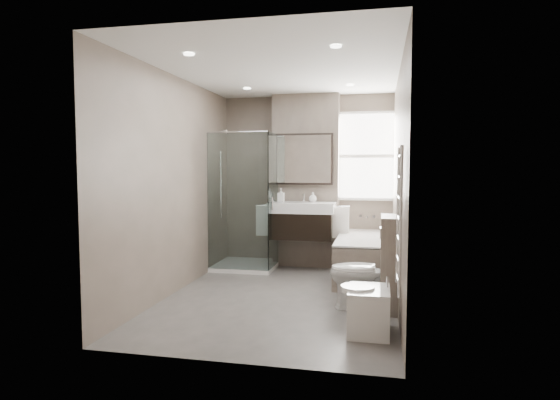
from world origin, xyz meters
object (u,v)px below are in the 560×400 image
(vanity, at_px, (302,220))
(bathtub, at_px, (365,256))
(toilet, at_px, (366,273))
(bidet, at_px, (368,309))

(vanity, bearing_deg, bathtub, -19.37)
(toilet, height_order, bidet, toilet)
(bathtub, distance_m, toilet, 1.38)
(vanity, height_order, toilet, vanity)
(vanity, bearing_deg, bidet, -67.34)
(vanity, xyz_separation_m, bidet, (1.01, -2.43, -0.52))
(bathtub, xyz_separation_m, toilet, (0.05, -1.37, 0.07))
(vanity, bearing_deg, toilet, -60.29)
(vanity, relative_size, bidet, 1.79)
(bidet, bearing_deg, vanity, 112.66)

